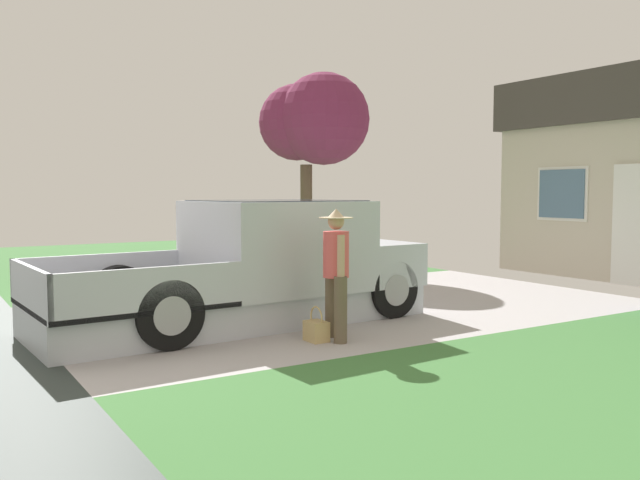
{
  "coord_description": "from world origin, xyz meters",
  "views": [
    {
      "loc": [
        8.39,
        -1.3,
        1.78
      ],
      "look_at": [
        1.38,
        3.08,
        1.17
      ],
      "focal_mm": 37.22,
      "sensor_mm": 36.0,
      "label": 1
    }
  ],
  "objects_px": {
    "person_with_hat": "(336,268)",
    "handbag": "(316,330)",
    "neighbor_tree": "(314,121)",
    "pickup_truck": "(266,266)"
  },
  "relations": [
    {
      "from": "person_with_hat",
      "to": "neighbor_tree",
      "type": "xyz_separation_m",
      "value": [
        -6.35,
        3.57,
        2.49
      ]
    },
    {
      "from": "person_with_hat",
      "to": "handbag",
      "type": "relative_size",
      "value": 3.74
    },
    {
      "from": "handbag",
      "to": "neighbor_tree",
      "type": "relative_size",
      "value": 0.1
    },
    {
      "from": "pickup_truck",
      "to": "neighbor_tree",
      "type": "relative_size",
      "value": 1.2
    },
    {
      "from": "pickup_truck",
      "to": "handbag",
      "type": "relative_size",
      "value": 12.61
    },
    {
      "from": "handbag",
      "to": "neighbor_tree",
      "type": "bearing_deg",
      "value": 148.8
    },
    {
      "from": "person_with_hat",
      "to": "handbag",
      "type": "xyz_separation_m",
      "value": [
        -0.06,
        -0.24,
        -0.73
      ]
    },
    {
      "from": "person_with_hat",
      "to": "neighbor_tree",
      "type": "bearing_deg",
      "value": -14.13
    },
    {
      "from": "handbag",
      "to": "neighbor_tree",
      "type": "xyz_separation_m",
      "value": [
        -6.29,
        3.81,
        3.22
      ]
    },
    {
      "from": "pickup_truck",
      "to": "person_with_hat",
      "type": "distance_m",
      "value": 1.55
    }
  ]
}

